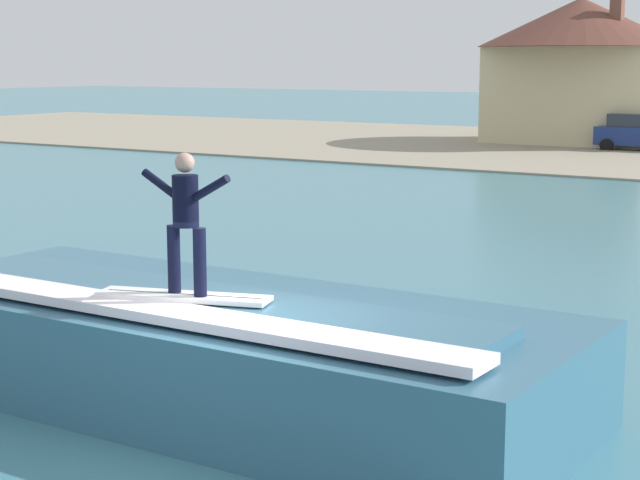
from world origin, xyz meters
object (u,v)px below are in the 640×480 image
surfboard (183,296)px  house_with_chimney (580,58)px  car_near_shore (638,132)px  surfer (186,215)px  wave_crest (217,350)px

surfboard → house_with_chimney: size_ratio=0.20×
surfboard → car_near_shore: 42.99m
surfboard → surfer: (0.05, 0.02, 1.01)m
wave_crest → car_near_shore: 42.31m
house_with_chimney → car_near_shore: bearing=-34.8°
wave_crest → car_near_shore: (-6.67, 41.78, 0.23)m
surfer → house_with_chimney: 46.61m
surfboard → surfer: surfer is taller
surfboard → car_near_shore: bearing=99.0°
surfboard → house_with_chimney: house_with_chimney is taller
wave_crest → surfer: 1.96m
car_near_shore → surfboard: bearing=-81.0°
car_near_shore → house_with_chimney: 6.17m
house_with_chimney → surfboard: bearing=-76.6°
surfer → car_near_shore: (-6.75, 42.44, -1.62)m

